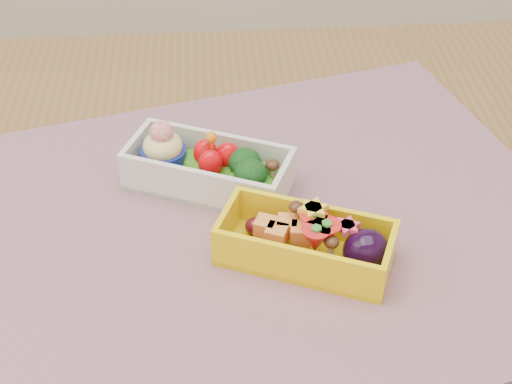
{
  "coord_description": "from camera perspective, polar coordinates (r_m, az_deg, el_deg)",
  "views": [
    {
      "loc": [
        -0.08,
        -0.53,
        1.22
      ],
      "look_at": [
        -0.04,
        0.0,
        0.79
      ],
      "focal_mm": 53.41,
      "sensor_mm": 36.0,
      "label": 1
    }
  ],
  "objects": [
    {
      "name": "table",
      "position": [
        0.78,
        3.11,
        -8.05
      ],
      "size": [
        1.2,
        0.8,
        0.75
      ],
      "color": "brown",
      "rests_on": "ground"
    },
    {
      "name": "bento_white",
      "position": [
        0.74,
        -3.63,
        1.81
      ],
      "size": [
        0.17,
        0.13,
        0.07
      ],
      "rotation": [
        0.0,
        0.0,
        -0.41
      ],
      "color": "silver",
      "rests_on": "placemat"
    },
    {
      "name": "placemat",
      "position": [
        0.71,
        -0.58,
        -2.71
      ],
      "size": [
        0.69,
        0.59,
        0.0
      ],
      "primitive_type": "cube",
      "rotation": [
        0.0,
        0.0,
        0.25
      ],
      "color": "#A16F77",
      "rests_on": "table"
    },
    {
      "name": "bento_yellow",
      "position": [
        0.66,
        4.02,
        -3.78
      ],
      "size": [
        0.16,
        0.12,
        0.05
      ],
      "rotation": [
        0.0,
        0.0,
        -0.4
      ],
      "color": "yellow",
      "rests_on": "placemat"
    }
  ]
}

